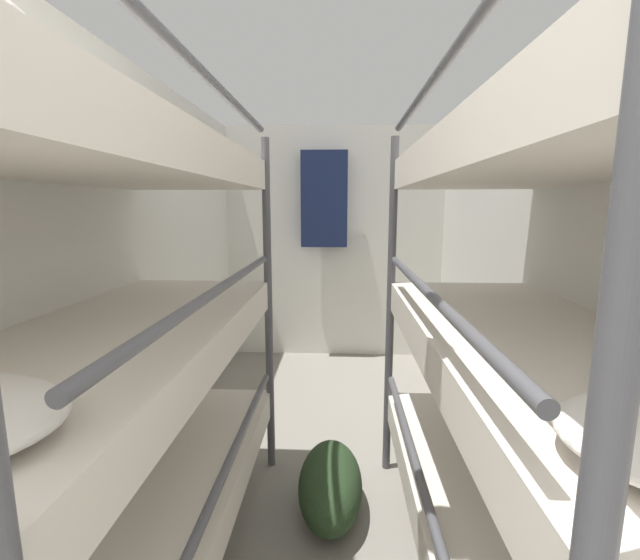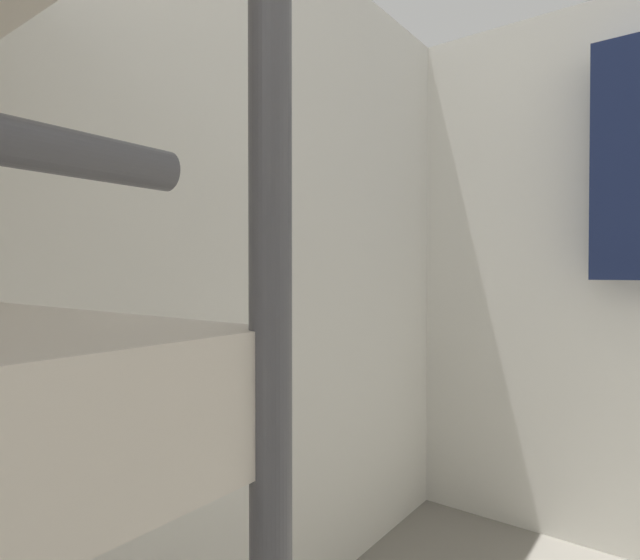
# 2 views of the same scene
# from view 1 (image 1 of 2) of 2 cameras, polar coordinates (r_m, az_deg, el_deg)

# --- Properties ---
(wall_left) EXTENTS (0.06, 4.53, 2.28)m
(wall_left) POSITION_cam_1_polar(r_m,az_deg,el_deg) (2.38, -26.34, -0.15)
(wall_left) COLOR silver
(wall_left) RESTS_ON ground_plane
(wall_right) EXTENTS (0.06, 4.53, 2.28)m
(wall_right) POSITION_cam_1_polar(r_m,az_deg,el_deg) (2.33, 29.14, -0.58)
(wall_right) COLOR silver
(wall_right) RESTS_ON ground_plane
(wall_back) EXTENTS (2.25, 0.06, 2.28)m
(wall_back) POSITION_cam_1_polar(r_m,az_deg,el_deg) (4.30, 1.93, 4.81)
(wall_back) COLOR silver
(wall_back) RESTS_ON ground_plane
(bunk_stack_left_near) EXTENTS (0.75, 1.92, 1.90)m
(bunk_stack_left_near) POSITION_cam_1_polar(r_m,az_deg,el_deg) (1.57, -26.51, -8.69)
(bunk_stack_left_near) COLOR #4C4C51
(bunk_stack_left_near) RESTS_ON ground_plane
(bunk_stack_right_near) EXTENTS (0.75, 1.92, 1.90)m
(bunk_stack_right_near) POSITION_cam_1_polar(r_m,az_deg,el_deg) (1.52, 27.76, -9.42)
(bunk_stack_right_near) COLOR #4C4C51
(bunk_stack_right_near) RESTS_ON ground_plane
(duffel_bag) EXTENTS (0.31, 0.62, 0.31)m
(duffel_bag) POSITION_cam_1_polar(r_m,az_deg,el_deg) (2.33, 1.38, -25.57)
(duffel_bag) COLOR #23381E
(duffel_bag) RESTS_ON ground_plane
(hanging_coat) EXTENTS (0.44, 0.12, 0.90)m
(hanging_coat) POSITION_cam_1_polar(r_m,az_deg,el_deg) (4.14, 0.57, 10.70)
(hanging_coat) COLOR #192347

